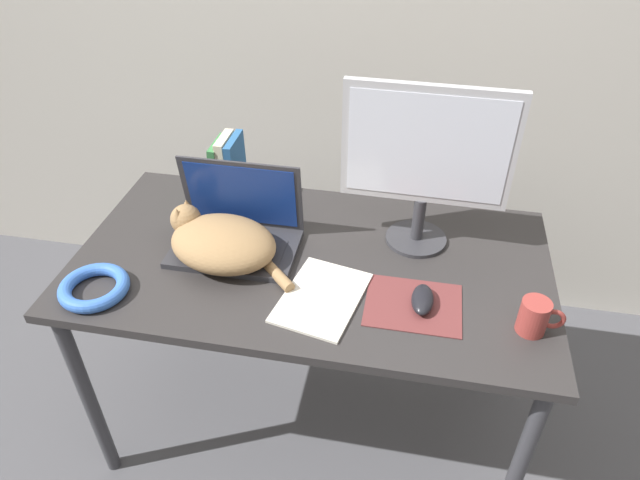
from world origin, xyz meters
TOP-DOWN VIEW (x-y plane):
  - desk at (0.00, 0.37)m, footprint 1.37×0.74m
  - laptop at (-0.23, 0.39)m, footprint 0.36×0.24m
  - cat at (-0.25, 0.32)m, footprint 0.41×0.29m
  - external_monitor at (0.29, 0.51)m, footprint 0.47×0.18m
  - mousepad at (0.30, 0.23)m, footprint 0.25×0.20m
  - computer_mouse at (0.32, 0.23)m, footprint 0.06×0.11m
  - book_row at (-0.33, 0.63)m, footprint 0.09×0.14m
  - cable_coil at (-0.54, 0.12)m, footprint 0.19×0.19m
  - notepad at (0.06, 0.21)m, footprint 0.25×0.31m
  - mug at (0.60, 0.19)m, footprint 0.11×0.07m

SIDE VIEW (x-z plane):
  - desk at x=0.00m, z-range 0.30..1.06m
  - mousepad at x=0.30m, z-range 0.76..0.76m
  - notepad at x=0.06m, z-range 0.76..0.77m
  - cable_coil at x=-0.54m, z-range 0.76..0.80m
  - computer_mouse at x=0.32m, z-range 0.76..0.80m
  - mug at x=0.60m, z-range 0.76..0.85m
  - laptop at x=-0.23m, z-range 0.68..0.93m
  - cat at x=-0.25m, z-range 0.75..0.89m
  - book_row at x=-0.33m, z-range 0.76..0.98m
  - external_monitor at x=0.29m, z-range 0.79..1.29m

